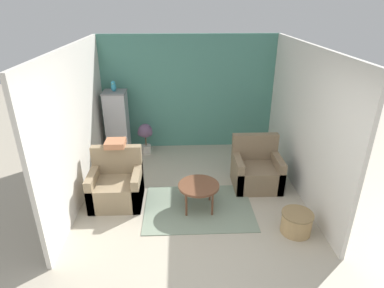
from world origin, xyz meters
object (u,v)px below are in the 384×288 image
(birdcage, at_px, (117,124))
(parrot, at_px, (114,86))
(armchair_right, at_px, (256,171))
(potted_plant, at_px, (145,135))
(armchair_left, at_px, (117,186))
(wicker_basket, at_px, (296,222))
(coffee_table, at_px, (199,187))

(birdcage, bearing_deg, parrot, 90.00)
(birdcage, relative_size, parrot, 6.31)
(armchair_right, xyz_separation_m, potted_plant, (-2.13, 1.44, 0.15))
(armchair_left, height_order, parrot, parrot)
(birdcage, bearing_deg, armchair_right, -27.54)
(potted_plant, height_order, wicker_basket, potted_plant)
(potted_plant, distance_m, wicker_basket, 3.69)
(birdcage, distance_m, potted_plant, 0.63)
(armchair_right, height_order, potted_plant, armchair_right)
(armchair_right, xyz_separation_m, wicker_basket, (0.30, -1.32, -0.12))
(potted_plant, bearing_deg, wicker_basket, -48.74)
(coffee_table, relative_size, parrot, 2.92)
(wicker_basket, bearing_deg, birdcage, 137.69)
(parrot, relative_size, potted_plant, 0.33)
(armchair_right, bearing_deg, potted_plant, 145.83)
(coffee_table, height_order, birdcage, birdcage)
(armchair_left, bearing_deg, potted_plant, 80.23)
(birdcage, height_order, wicker_basket, birdcage)
(armchair_left, relative_size, potted_plant, 1.33)
(armchair_right, xyz_separation_m, parrot, (-2.70, 1.41, 1.23))
(birdcage, height_order, potted_plant, birdcage)
(coffee_table, bearing_deg, armchair_right, 31.56)
(parrot, relative_size, wicker_basket, 0.49)
(coffee_table, xyz_separation_m, armchair_left, (-1.36, 0.26, -0.11))
(coffee_table, distance_m, potted_plant, 2.36)
(coffee_table, height_order, armchair_left, armchair_left)
(armchair_right, distance_m, parrot, 3.29)
(coffee_table, relative_size, armchair_left, 0.72)
(coffee_table, bearing_deg, wicker_basket, -25.13)
(parrot, xyz_separation_m, wicker_basket, (3.00, -2.73, -1.35))
(armchair_left, relative_size, wicker_basket, 2.01)
(wicker_basket, bearing_deg, armchair_left, 161.70)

